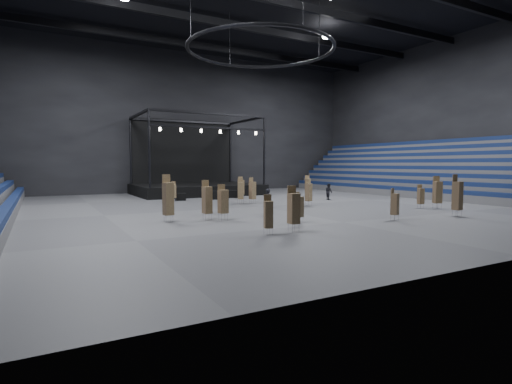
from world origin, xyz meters
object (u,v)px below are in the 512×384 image
chair_stack_10 (223,201)px  chair_stack_6 (299,206)px  chair_stack_1 (309,192)px  chair_stack_2 (207,198)px  chair_stack_13 (174,191)px  flight_case_left (180,197)px  chair_stack_15 (294,208)px  flight_case_right (234,194)px  chair_stack_12 (252,190)px  chair_stack_5 (168,198)px  chair_stack_8 (241,190)px  chair_stack_14 (268,214)px  chair_stack_0 (395,204)px  chair_stack_7 (457,195)px  chair_stack_3 (308,185)px  chair_stack_4 (241,187)px  man_center (267,201)px  chair_stack_16 (437,192)px  stage (194,182)px  crew_member (329,192)px  chair_stack_11 (421,196)px  chair_stack_9 (207,199)px  flight_case_mid (218,195)px

chair_stack_10 → chair_stack_6: bearing=-45.9°
chair_stack_1 → chair_stack_6: 10.33m
chair_stack_2 → chair_stack_13: bearing=77.6°
flight_case_left → chair_stack_2: chair_stack_2 is taller
chair_stack_1 → chair_stack_15: bearing=-147.3°
flight_case_right → chair_stack_12: size_ratio=0.50×
chair_stack_5 → chair_stack_8: 12.23m
flight_case_left → chair_stack_14: chair_stack_14 is taller
chair_stack_13 → chair_stack_0: bearing=-58.8°
flight_case_left → chair_stack_6: bearing=-84.4°
chair_stack_6 → chair_stack_7: (11.23, -2.74, 0.46)m
flight_case_right → chair_stack_3: chair_stack_3 is taller
chair_stack_2 → chair_stack_13: 10.70m
chair_stack_10 → chair_stack_15: (1.50, -5.81, 0.05)m
chair_stack_13 → chair_stack_15: chair_stack_15 is taller
chair_stack_4 → chair_stack_8: 5.73m
flight_case_right → chair_stack_10: size_ratio=0.52×
chair_stack_6 → man_center: bearing=69.9°
chair_stack_7 → chair_stack_15: chair_stack_7 is taller
chair_stack_12 → man_center: size_ratio=1.29×
chair_stack_0 → chair_stack_16: size_ratio=0.77×
stage → flight_case_right: 7.56m
chair_stack_3 → chair_stack_5: size_ratio=0.79×
flight_case_left → chair_stack_14: size_ratio=0.53×
chair_stack_7 → chair_stack_16: bearing=49.1°
chair_stack_15 → crew_member: chair_stack_15 is taller
chair_stack_0 → man_center: size_ratio=1.11×
chair_stack_2 → chair_stack_8: bearing=37.7°
chair_stack_10 → crew_member: bearing=24.0°
chair_stack_3 → chair_stack_15: 23.93m
stage → chair_stack_3: bearing=-42.4°
chair_stack_2 → chair_stack_12: (6.43, 5.22, 0.07)m
chair_stack_2 → man_center: chair_stack_2 is taller
chair_stack_6 → chair_stack_11: size_ratio=0.98×
chair_stack_7 → chair_stack_15: size_ratio=1.18×
chair_stack_9 → chair_stack_13: (1.95, 13.52, -0.31)m
chair_stack_15 → chair_stack_5: bearing=128.4°
chair_stack_14 → chair_stack_15: bearing=20.9°
chair_stack_4 → chair_stack_3: bearing=-4.1°
stage → chair_stack_6: 25.61m
chair_stack_7 → chair_stack_13: size_ratio=1.49×
flight_case_left → chair_stack_8: 6.89m
chair_stack_14 → chair_stack_15: size_ratio=0.84×
flight_case_right → man_center: bearing=-105.8°
stage → flight_case_left: (-4.22, -7.63, -1.09)m
flight_case_mid → man_center: size_ratio=0.70×
chair_stack_9 → man_center: bearing=-0.0°
flight_case_right → chair_stack_11: 18.69m
flight_case_right → chair_stack_15: (-6.42, -20.83, 0.88)m
flight_case_right → chair_stack_3: (8.23, -1.91, 0.85)m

